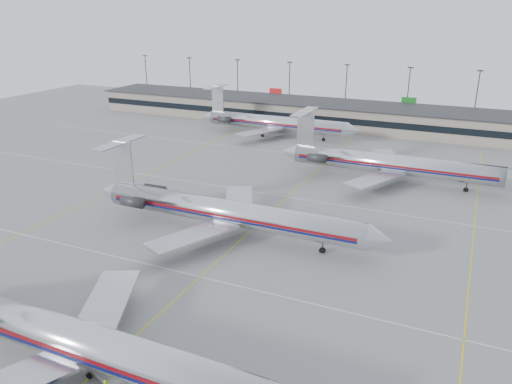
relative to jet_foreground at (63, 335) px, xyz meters
The scene contains 9 objects.
ground 10.18m from the jet_foreground, 73.14° to the left, with size 260.00×260.00×0.00m, color gray.
apron_markings 19.65m from the jet_foreground, 81.76° to the left, with size 160.00×0.15×0.02m, color silver.
terminal 107.15m from the jet_foreground, 88.52° to the left, with size 162.00×17.00×6.25m.
light_mast_row 121.27m from the jet_foreground, 88.69° to the left, with size 163.60×0.40×15.28m.
jet_foreground is the anchor object (origin of this frame).
jet_second_row 31.39m from the jet_foreground, 90.55° to the left, with size 46.07×27.13×12.06m.
jet_third_row 66.81m from the jet_foreground, 75.36° to the left, with size 44.59×27.43×12.19m.
jet_back_row 90.48m from the jet_foreground, 100.44° to the left, with size 43.03×26.47×11.76m.
belt_loader 5.23m from the jet_foreground, ahead, with size 4.96×2.78×2.54m.
Camera 1 is at (28.10, -35.87, 30.79)m, focal length 35.00 mm.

